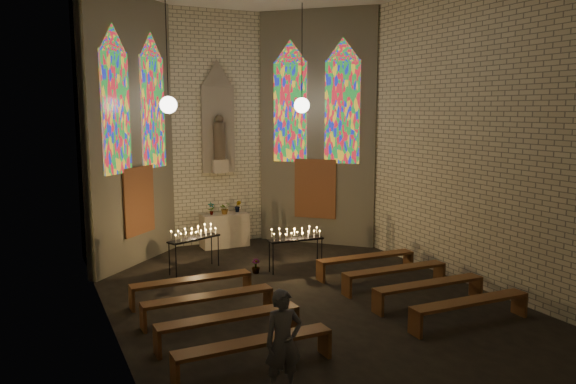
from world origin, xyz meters
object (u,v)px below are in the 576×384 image
at_px(votive_stand_right, 296,236).
at_px(aisle_flower_pot, 256,266).
at_px(altar, 225,230).
at_px(votive_stand_left, 194,236).
at_px(visitor, 283,342).

bearing_deg(votive_stand_right, aisle_flower_pot, 171.42).
height_order(altar, votive_stand_left, votive_stand_left).
distance_m(aisle_flower_pot, votive_stand_left, 1.75).
distance_m(aisle_flower_pot, votive_stand_right, 1.26).
bearing_deg(visitor, votive_stand_left, 89.97).
relative_size(votive_stand_left, visitor, 0.95).
height_order(aisle_flower_pot, visitor, visitor).
distance_m(altar, votive_stand_right, 3.34).
height_order(altar, aisle_flower_pot, altar).
bearing_deg(altar, visitor, -103.48).
distance_m(altar, visitor, 9.00).
xyz_separation_m(altar, votive_stand_right, (0.81, -3.21, 0.40)).
xyz_separation_m(aisle_flower_pot, votive_stand_left, (-1.32, 0.90, 0.73)).
relative_size(aisle_flower_pot, votive_stand_left, 0.25).
distance_m(votive_stand_left, visitor, 6.68).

